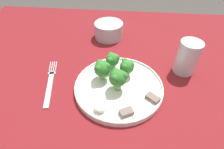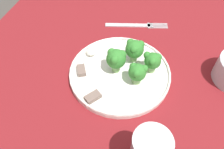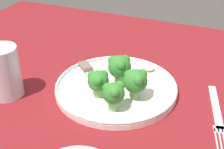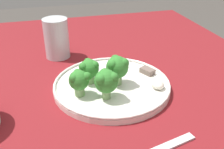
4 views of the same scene
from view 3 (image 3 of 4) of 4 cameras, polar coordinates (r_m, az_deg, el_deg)
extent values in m
cube|color=maroon|center=(0.63, 2.99, -7.98)|extent=(1.27, 1.01, 0.03)
cylinder|color=brown|center=(1.41, -13.32, -3.87)|extent=(0.06, 0.06, 0.75)
cylinder|color=white|center=(0.68, 0.75, -2.55)|extent=(0.26, 0.26, 0.01)
torus|color=white|center=(0.67, 0.76, -1.91)|extent=(0.26, 0.26, 0.01)
cube|color=silver|center=(0.67, 18.40, -5.51)|extent=(0.05, 0.14, 0.00)
cube|color=silver|center=(0.61, 19.15, -9.51)|extent=(0.03, 0.02, 0.00)
cube|color=silver|center=(0.59, 18.49, -11.22)|extent=(0.02, 0.06, 0.00)
cube|color=silver|center=(0.59, 19.15, -11.26)|extent=(0.02, 0.06, 0.00)
cube|color=silver|center=(0.59, 19.81, -11.29)|extent=(0.02, 0.06, 0.00)
cylinder|color=silver|center=(0.68, -19.19, 0.43)|extent=(0.07, 0.07, 0.11)
cylinder|color=silver|center=(0.69, -18.88, -1.13)|extent=(0.06, 0.06, 0.06)
cylinder|color=#7FA866|center=(0.63, 4.35, -3.44)|extent=(0.02, 0.02, 0.02)
sphere|color=#337F2D|center=(0.62, 4.45, -1.26)|extent=(0.05, 0.05, 0.05)
sphere|color=#337F2D|center=(0.62, 3.21, -0.12)|extent=(0.02, 0.02, 0.02)
sphere|color=#337F2D|center=(0.60, 4.76, -1.11)|extent=(0.02, 0.02, 0.02)
sphere|color=#337F2D|center=(0.62, 5.50, 0.03)|extent=(0.02, 0.02, 0.02)
cylinder|color=#7FA866|center=(0.60, 0.30, -5.49)|extent=(0.02, 0.02, 0.02)
sphere|color=#337F2D|center=(0.59, 0.30, -3.50)|extent=(0.04, 0.04, 0.04)
sphere|color=#337F2D|center=(0.59, -0.84, -2.45)|extent=(0.02, 0.02, 0.02)
sphere|color=#337F2D|center=(0.57, 0.47, -3.42)|extent=(0.02, 0.02, 0.02)
sphere|color=#337F2D|center=(0.59, 1.28, -2.30)|extent=(0.02, 0.02, 0.02)
cylinder|color=#7FA866|center=(0.68, 1.36, -0.78)|extent=(0.02, 0.02, 0.03)
sphere|color=#337F2D|center=(0.66, 1.39, 1.43)|extent=(0.05, 0.05, 0.05)
sphere|color=#337F2D|center=(0.66, 0.20, 2.52)|extent=(0.02, 0.02, 0.02)
sphere|color=#337F2D|center=(0.64, 1.60, 1.64)|extent=(0.02, 0.02, 0.02)
sphere|color=#337F2D|center=(0.66, 2.41, 2.65)|extent=(0.02, 0.02, 0.02)
cylinder|color=#7FA866|center=(0.64, -2.49, -3.10)|extent=(0.02, 0.02, 0.02)
sphere|color=#337F2D|center=(0.63, -2.54, -1.19)|extent=(0.04, 0.04, 0.04)
sphere|color=#337F2D|center=(0.63, -3.64, -0.18)|extent=(0.02, 0.02, 0.02)
sphere|color=#337F2D|center=(0.61, -2.45, -1.06)|extent=(0.02, 0.02, 0.02)
sphere|color=#337F2D|center=(0.63, -1.59, -0.05)|extent=(0.02, 0.02, 0.02)
cube|color=#756056|center=(0.76, 1.70, 2.37)|extent=(0.04, 0.03, 0.01)
cube|color=#756056|center=(0.74, -4.91, 1.47)|extent=(0.04, 0.04, 0.01)
ellipsoid|color=silver|center=(0.73, 6.65, 1.37)|extent=(0.03, 0.03, 0.02)
camera|label=1|loc=(0.91, 9.93, 31.27)|focal=28.00mm
camera|label=2|loc=(0.73, -34.48, 31.66)|focal=35.00mm
camera|label=4|loc=(0.49, 58.74, 8.83)|focal=42.00mm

